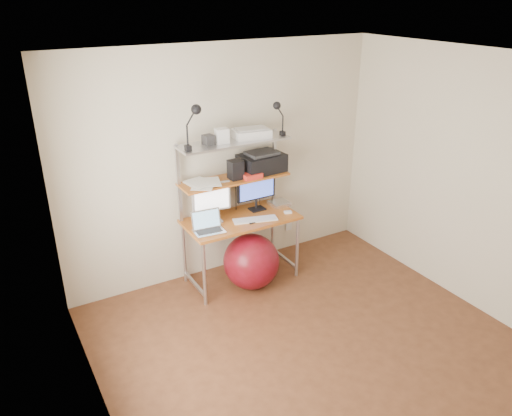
# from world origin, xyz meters

# --- Properties ---
(room) EXTENTS (3.60, 3.60, 3.60)m
(room) POSITION_xyz_m (0.00, 0.00, 1.25)
(room) COLOR brown
(room) RESTS_ON ground
(computer_desk) EXTENTS (1.20, 0.60, 1.57)m
(computer_desk) POSITION_xyz_m (0.00, 1.50, 0.96)
(computer_desk) COLOR #AB5F21
(computer_desk) RESTS_ON ground
(desktop) EXTENTS (1.20, 0.60, 0.00)m
(desktop) POSITION_xyz_m (0.00, 1.44, 0.74)
(desktop) COLOR #AB5F21
(desktop) RESTS_ON computer_desk
(mid_shelf) EXTENTS (1.18, 0.34, 0.00)m
(mid_shelf) POSITION_xyz_m (0.00, 1.57, 1.15)
(mid_shelf) COLOR #AB5F21
(mid_shelf) RESTS_ON computer_desk
(top_shelf) EXTENTS (1.18, 0.34, 0.00)m
(top_shelf) POSITION_xyz_m (0.00, 1.57, 1.55)
(top_shelf) COLOR #B9B8BE
(top_shelf) RESTS_ON computer_desk
(floor) EXTENTS (3.60, 3.60, 0.00)m
(floor) POSITION_xyz_m (0.00, 0.00, 0.00)
(floor) COLOR brown
(floor) RESTS_ON ground
(wall_outlet) EXTENTS (0.08, 0.01, 0.12)m
(wall_outlet) POSITION_xyz_m (0.85, 1.79, 0.30)
(wall_outlet) COLOR silver
(wall_outlet) RESTS_ON room
(monitor_silver) EXTENTS (0.41, 0.16, 0.45)m
(monitor_silver) POSITION_xyz_m (-0.29, 1.53, 0.98)
(monitor_silver) COLOR #BBBBC0
(monitor_silver) RESTS_ON desktop
(monitor_black) EXTENTS (0.46, 0.13, 0.46)m
(monitor_black) POSITION_xyz_m (0.26, 1.56, 0.97)
(monitor_black) COLOR black
(monitor_black) RESTS_ON desktop
(laptop) EXTENTS (0.32, 0.27, 0.26)m
(laptop) POSITION_xyz_m (-0.43, 1.34, 0.78)
(laptop) COLOR silver
(laptop) RESTS_ON desktop
(keyboard) EXTENTS (0.48, 0.25, 0.01)m
(keyboard) POSITION_xyz_m (0.11, 1.32, 0.75)
(keyboard) COLOR silver
(keyboard) RESTS_ON desktop
(mouse) EXTENTS (0.09, 0.07, 0.02)m
(mouse) POSITION_xyz_m (0.50, 1.30, 0.75)
(mouse) COLOR silver
(mouse) RESTS_ON desktop
(mac_mini) EXTENTS (0.21, 0.21, 0.04)m
(mac_mini) POSITION_xyz_m (0.54, 1.54, 0.76)
(mac_mini) COLOR silver
(mac_mini) RESTS_ON desktop
(phone) EXTENTS (0.08, 0.13, 0.01)m
(phone) POSITION_xyz_m (0.04, 1.32, 0.74)
(phone) COLOR black
(phone) RESTS_ON desktop
(printer) EXTENTS (0.49, 0.35, 0.22)m
(printer) POSITION_xyz_m (0.35, 1.60, 1.26)
(printer) COLOR black
(printer) RESTS_ON mid_shelf
(nas_cube) EXTENTS (0.14, 0.14, 0.20)m
(nas_cube) POSITION_xyz_m (0.00, 1.54, 1.25)
(nas_cube) COLOR black
(nas_cube) RESTS_ON mid_shelf
(red_box) EXTENTS (0.20, 0.14, 0.05)m
(red_box) POSITION_xyz_m (0.15, 1.47, 1.18)
(red_box) COLOR red
(red_box) RESTS_ON mid_shelf
(scanner) EXTENTS (0.40, 0.29, 0.10)m
(scanner) POSITION_xyz_m (0.22, 1.60, 1.60)
(scanner) COLOR silver
(scanner) RESTS_ON top_shelf
(box_white) EXTENTS (0.13, 0.11, 0.15)m
(box_white) POSITION_xyz_m (-0.13, 1.57, 1.62)
(box_white) COLOR silver
(box_white) RESTS_ON top_shelf
(box_grey) EXTENTS (0.11, 0.11, 0.10)m
(box_grey) POSITION_xyz_m (-0.28, 1.58, 1.60)
(box_grey) COLOR #2D2D30
(box_grey) RESTS_ON top_shelf
(clip_lamp_left) EXTENTS (0.17, 0.10, 0.44)m
(clip_lamp_left) POSITION_xyz_m (-0.45, 1.48, 1.87)
(clip_lamp_left) COLOR black
(clip_lamp_left) RESTS_ON top_shelf
(clip_lamp_right) EXTENTS (0.15, 0.08, 0.37)m
(clip_lamp_right) POSITION_xyz_m (0.47, 1.49, 1.82)
(clip_lamp_right) COLOR black
(clip_lamp_right) RESTS_ON top_shelf
(exercise_ball) EXTENTS (0.60, 0.60, 0.60)m
(exercise_ball) POSITION_xyz_m (0.02, 1.25, 0.30)
(exercise_ball) COLOR maroon
(exercise_ball) RESTS_ON floor
(paper_stack) EXTENTS (0.40, 0.42, 0.02)m
(paper_stack) POSITION_xyz_m (-0.37, 1.57, 1.16)
(paper_stack) COLOR white
(paper_stack) RESTS_ON mid_shelf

